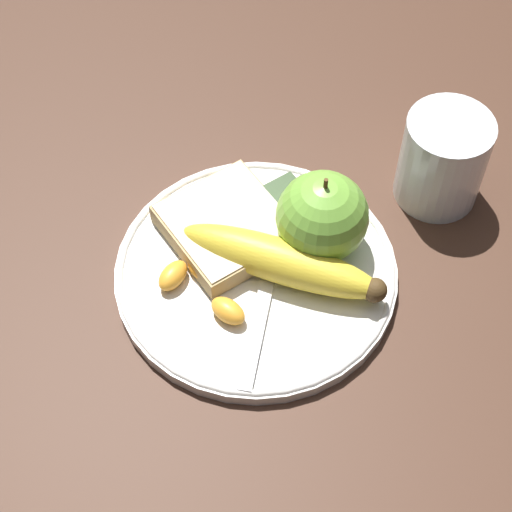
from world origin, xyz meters
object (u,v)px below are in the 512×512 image
(bread_slice, at_px, (230,225))
(fork, at_px, (270,267))
(juice_glass, at_px, (442,162))
(jam_packet, at_px, (287,205))
(apple, at_px, (322,217))
(plate, at_px, (256,272))
(banana, at_px, (283,262))

(bread_slice, xyz_separation_m, fork, (-0.05, -0.01, -0.01))
(bread_slice, bearing_deg, fork, -170.72)
(juice_glass, distance_m, jam_packet, 0.14)
(apple, xyz_separation_m, fork, (0.00, 0.05, -0.04))
(juice_glass, bearing_deg, bread_slice, 72.81)
(plate, bearing_deg, fork, -118.28)
(juice_glass, xyz_separation_m, jam_packet, (0.05, 0.13, -0.02))
(banana, distance_m, bread_slice, 0.06)
(apple, height_order, bread_slice, apple)
(plate, distance_m, juice_glass, 0.19)
(bread_slice, distance_m, fork, 0.05)
(jam_packet, bearing_deg, fork, 131.55)
(banana, bearing_deg, fork, 24.77)
(fork, relative_size, jam_packet, 3.31)
(banana, height_order, jam_packet, banana)
(plate, distance_m, banana, 0.03)
(plate, height_order, bread_slice, bread_slice)
(apple, xyz_separation_m, banana, (-0.01, 0.04, -0.02))
(plate, height_order, juice_glass, juice_glass)
(plate, relative_size, fork, 1.55)
(juice_glass, xyz_separation_m, banana, (-0.00, 0.17, -0.01))
(bread_slice, bearing_deg, juice_glass, -107.19)
(plate, distance_m, jam_packet, 0.07)
(juice_glass, relative_size, banana, 0.54)
(plate, relative_size, jam_packet, 5.12)
(banana, height_order, bread_slice, banana)
(plate, relative_size, banana, 1.46)
(plate, relative_size, bread_slice, 2.38)
(banana, relative_size, bread_slice, 1.63)
(juice_glass, bearing_deg, plate, 86.06)
(jam_packet, bearing_deg, banana, 141.52)
(apple, bearing_deg, fork, 86.66)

